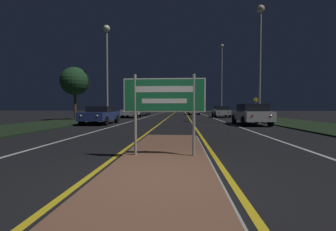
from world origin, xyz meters
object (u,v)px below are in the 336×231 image
(car_receding_1, at_px, (221,111))
(car_approaching_1, at_px, (132,111))
(car_receding_0, at_px, (251,114))
(streetlight_left_near, at_px, (107,54))
(car_approaching_2, at_px, (142,111))
(streetlight_right_near, at_px, (260,43))
(streetlight_right_far, at_px, (222,71))
(highway_sign, at_px, (164,99))
(car_approaching_0, at_px, (101,114))
(car_receding_2, at_px, (194,110))
(warning_sign, at_px, (256,105))

(car_receding_1, xyz_separation_m, car_approaching_1, (-11.34, -1.60, 0.02))
(car_receding_0, bearing_deg, car_approaching_1, 136.22)
(streetlight_left_near, height_order, car_receding_0, streetlight_left_near)
(streetlight_left_near, xyz_separation_m, car_receding_1, (12.08, 8.67, -5.54))
(streetlight_left_near, relative_size, car_receding_1, 2.19)
(car_receding_0, relative_size, car_approaching_2, 0.95)
(streetlight_right_near, xyz_separation_m, car_approaching_1, (-12.37, 9.64, -5.52))
(streetlight_right_far, relative_size, car_approaching_1, 2.59)
(highway_sign, distance_m, streetlight_left_near, 17.23)
(streetlight_left_near, height_order, car_approaching_1, streetlight_left_near)
(car_approaching_2, bearing_deg, streetlight_right_near, -55.03)
(streetlight_left_near, xyz_separation_m, car_approaching_0, (0.73, -3.77, -5.56))
(streetlight_right_near, bearing_deg, car_approaching_1, 142.06)
(streetlight_right_near, distance_m, car_approaching_1, 16.63)
(highway_sign, height_order, streetlight_right_far, streetlight_right_far)
(highway_sign, bearing_deg, car_approaching_0, 117.00)
(car_approaching_1, bearing_deg, car_receding_2, 54.42)
(car_receding_0, distance_m, car_approaching_1, 15.76)
(car_approaching_1, bearing_deg, streetlight_right_near, -37.94)
(car_receding_1, relative_size, warning_sign, 1.71)
(highway_sign, relative_size, streetlight_left_near, 0.23)
(streetlight_right_far, height_order, car_receding_1, streetlight_right_far)
(streetlight_right_far, height_order, car_approaching_2, streetlight_right_far)
(streetlight_right_far, distance_m, car_approaching_1, 15.55)
(streetlight_right_near, xyz_separation_m, car_receding_2, (-3.98, 21.37, -5.50))
(car_receding_1, xyz_separation_m, car_approaching_0, (-11.34, -12.43, -0.02))
(streetlight_right_far, xyz_separation_m, car_approaching_1, (-12.36, -7.27, -6.00))
(car_receding_1, bearing_deg, car_approaching_0, -132.37)
(car_approaching_1, distance_m, warning_sign, 14.79)
(warning_sign, bearing_deg, car_receding_2, 114.99)
(car_receding_2, relative_size, car_approaching_0, 1.00)
(car_receding_2, xyz_separation_m, car_approaching_2, (-8.48, -3.56, -0.03))
(streetlight_left_near, bearing_deg, car_approaching_0, -78.97)
(streetlight_left_near, relative_size, warning_sign, 3.75)
(car_approaching_0, bearing_deg, warning_sign, 31.83)
(streetlight_right_far, bearing_deg, car_approaching_0, -124.33)
(streetlight_right_near, relative_size, streetlight_right_far, 0.84)
(car_receding_2, bearing_deg, streetlight_right_near, -79.46)
(streetlight_left_near, height_order, streetlight_right_far, streetlight_right_far)
(car_receding_1, relative_size, car_approaching_2, 0.85)
(highway_sign, bearing_deg, streetlight_right_near, 62.59)
(streetlight_right_near, bearing_deg, car_receding_0, -128.32)
(streetlight_left_near, xyz_separation_m, streetlight_right_near, (13.10, -2.58, -0.00))
(car_receding_1, distance_m, car_approaching_2, 13.18)
(streetlight_right_near, bearing_deg, highway_sign, -117.41)
(streetlight_left_near, distance_m, car_approaching_1, 9.00)
(car_receding_2, bearing_deg, streetlight_right_far, -48.32)
(car_approaching_0, distance_m, car_approaching_2, 19.00)
(highway_sign, distance_m, car_receding_0, 12.66)
(streetlight_left_near, distance_m, streetlight_right_near, 13.35)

